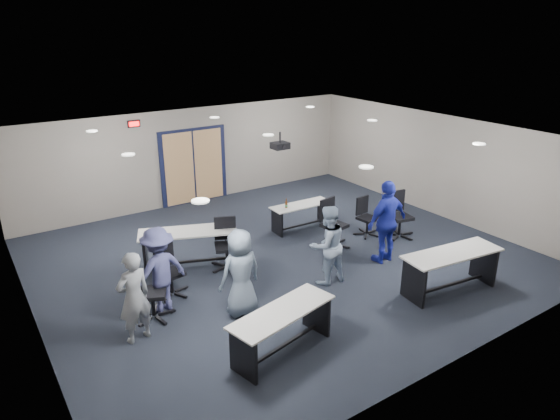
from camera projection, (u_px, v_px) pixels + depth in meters
floor at (281, 257)px, 11.10m from camera, size 10.00×10.00×0.00m
back_wall at (193, 156)px, 14.12m from camera, size 10.00×0.04×2.70m
front_wall at (457, 287)px, 7.13m from camera, size 10.00×0.04×2.70m
left_wall at (24, 258)px, 8.02m from camera, size 0.04×9.00×2.70m
right_wall at (437, 165)px, 13.23m from camera, size 0.04×9.00×2.70m
ceiling at (281, 138)px, 10.15m from camera, size 10.00×9.00×0.04m
double_door at (194, 167)px, 14.20m from camera, size 2.00×0.07×2.20m
exit_sign at (134, 124)px, 12.86m from camera, size 0.32×0.07×0.18m
ceiling_projector at (280, 145)px, 10.80m from camera, size 0.35×0.32×0.37m
ceiling_can_lights at (275, 137)px, 10.35m from camera, size 6.24×5.74×0.02m
table_front_left at (282, 324)px, 7.74m from camera, size 1.93×0.98×0.75m
table_front_right at (451, 265)px, 9.54m from camera, size 2.09×0.92×0.82m
table_back_left at (189, 242)px, 10.50m from camera, size 2.13×1.37×0.96m
table_back_right at (301, 212)px, 12.50m from camera, size 1.61×0.58×0.88m
chair_back_a at (171, 271)px, 9.41m from camera, size 0.71×0.71×0.99m
chair_back_b at (226, 245)px, 10.43m from camera, size 0.90×0.90×1.09m
chair_back_c at (334, 224)px, 11.47m from camera, size 0.82×0.82×1.12m
chair_back_d at (368, 217)px, 12.10m from camera, size 0.66×0.66×0.95m
chair_loose_left at (152, 291)px, 8.65m from camera, size 0.90×0.90×1.08m
chair_loose_right at (401, 215)px, 11.98m from camera, size 0.83×0.83×1.11m
person_gray at (134, 297)px, 7.96m from camera, size 0.64×0.48×1.58m
person_plaid at (241, 273)px, 8.72m from camera, size 0.80×0.53×1.60m
person_lightblue at (327, 245)px, 9.78m from camera, size 0.81×0.64×1.62m
person_navy at (387, 222)px, 10.64m from camera, size 1.09×0.48×1.83m
person_back at (159, 270)px, 8.80m from camera, size 1.13×0.77×1.61m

